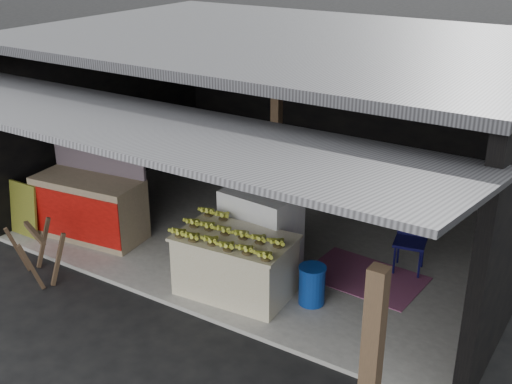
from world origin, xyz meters
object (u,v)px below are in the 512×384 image
Objects in this scene: neighbor_stall at (90,205)px; plastic_chair at (412,234)px; sawhorse at (37,249)px; water_barrel at (312,286)px; banana_table at (235,265)px; white_crate at (261,230)px.

neighbor_stall reaches higher than plastic_chair.
sawhorse is 1.72× the size of water_barrel.
water_barrel is (3.67, 0.13, -0.27)m from neighbor_stall.
sawhorse is 3.66m from water_barrel.
banana_table is 2.68m from sawhorse.
banana_table is 2.74m from neighbor_stall.
water_barrel is (1.04, -0.46, -0.31)m from white_crate.
plastic_chair is at bearing 43.46° from banana_table.
sawhorse is at bearing -156.59° from plastic_chair.
banana_table is at bearing -77.73° from white_crate.
white_crate reaches higher than water_barrel.
sawhorse is (0.27, -1.23, -0.12)m from neighbor_stall.
neighbor_stall is 3.58× the size of water_barrel.
banana_table is at bearing 45.05° from sawhorse.
sawhorse is at bearing -158.26° from water_barrel.
water_barrel is at bearing -4.69° from neighbor_stall.
white_crate is at bearing 93.37° from banana_table.
white_crate reaches higher than banana_table.
plastic_chair is at bearing 13.76° from neighbor_stall.
banana_table is 0.88× the size of neighbor_stall.
sawhorse is (-2.36, -1.82, -0.16)m from white_crate.
neighbor_stall is at bearing 171.84° from banana_table.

